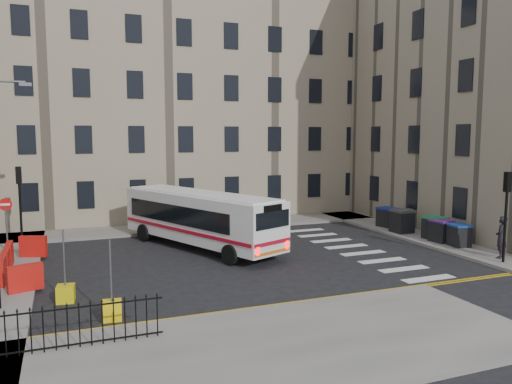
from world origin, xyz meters
TOP-DOWN VIEW (x-y plane):
  - ground at (0.00, 0.00)m, footprint 120.00×120.00m
  - pavement_north at (-6.00, 8.60)m, footprint 36.00×3.20m
  - pavement_east at (9.00, 4.00)m, footprint 2.40×26.00m
  - pavement_sw at (-7.00, -10.00)m, footprint 20.00×6.00m
  - terrace_north at (-7.00, 15.50)m, footprint 38.30×10.80m
  - corner_east at (19.00, 5.00)m, footprint 17.80×24.30m
  - traffic_light_east at (8.60, -5.50)m, footprint 0.28×0.22m
  - traffic_light_nw at (-12.00, 6.50)m, footprint 0.28×0.22m
  - no_entry_north at (-12.50, 4.50)m, footprint 0.60×0.08m
  - roadworks_barriers at (-11.84, 0.50)m, footprint 1.66×6.26m
  - iron_railings at (-11.25, -8.20)m, footprint 7.80×0.04m
  - bus at (-3.32, 2.88)m, footprint 6.31×10.54m
  - wheelie_bin_a at (9.12, -2.21)m, footprint 1.05×1.16m
  - wheelie_bin_b at (9.03, -1.02)m, footprint 1.05×1.17m
  - wheelie_bin_c at (9.22, -0.27)m, footprint 1.18×1.29m
  - wheelie_bin_d at (8.71, 1.92)m, footprint 1.06×1.22m
  - wheelie_bin_e at (9.02, 3.79)m, footprint 1.17×1.28m
  - pedestrian at (9.08, -4.88)m, footprint 0.86×0.79m
  - bollard_yellow at (-9.93, -3.65)m, footprint 0.67×0.67m
  - bollard_chevron at (-8.56, -6.00)m, footprint 0.66×0.66m

SIDE VIEW (x-z plane):
  - ground at x=0.00m, z-range 0.00..0.00m
  - pavement_north at x=-6.00m, z-range 0.00..0.15m
  - pavement_east at x=9.00m, z-range 0.00..0.15m
  - pavement_sw at x=-7.00m, z-range 0.00..0.15m
  - bollard_yellow at x=-9.93m, z-range 0.00..0.60m
  - bollard_chevron at x=-8.56m, z-range 0.00..0.60m
  - roadworks_barriers at x=-11.84m, z-range 0.15..1.15m
  - wheelie_bin_a at x=9.12m, z-range 0.15..1.31m
  - iron_railings at x=-11.25m, z-range 0.15..1.35m
  - wheelie_bin_b at x=9.03m, z-range 0.16..1.36m
  - wheelie_bin_e at x=9.02m, z-range 0.16..1.37m
  - wheelie_bin_c at x=9.22m, z-range 0.16..1.39m
  - wheelie_bin_d at x=8.71m, z-range 0.16..1.50m
  - pedestrian at x=9.08m, z-range 0.15..2.13m
  - bus at x=-3.32m, z-range 0.22..3.07m
  - no_entry_north at x=-12.50m, z-range 0.58..3.58m
  - traffic_light_east at x=8.60m, z-range 0.82..4.92m
  - traffic_light_nw at x=-12.00m, z-range 0.82..4.92m
  - terrace_north at x=-7.00m, z-range 0.02..17.22m
  - corner_east at x=19.00m, z-range 0.02..19.22m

